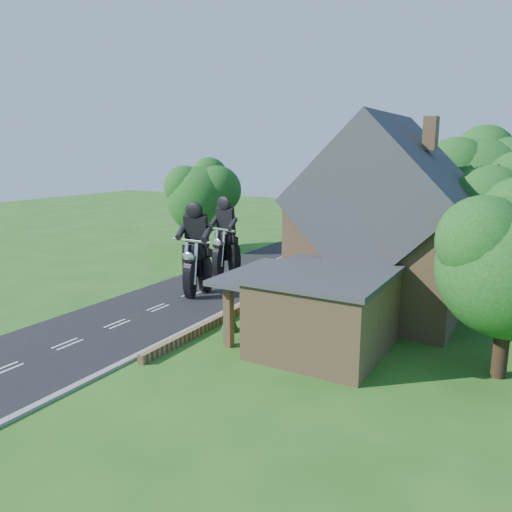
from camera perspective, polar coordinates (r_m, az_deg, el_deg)
The scene contains 17 objects.
ground at distance 27.79m, azimuth -11.15°, elevation -5.84°, with size 120.00×120.00×0.00m, color #245818.
road at distance 27.78m, azimuth -11.15°, elevation -5.82°, with size 7.00×80.00×0.02m, color black.
kerb at distance 25.61m, azimuth -4.93°, elevation -7.06°, with size 0.30×80.00×0.12m, color gray.
garden_wall at distance 29.30m, azimuth 1.73°, elevation -4.26°, with size 0.30×22.00×0.40m, color #916F49.
house at distance 27.05m, azimuth 14.45°, elevation 2.98°, with size 9.54×8.64×10.24m.
annex at distance 21.55m, azimuth 7.51°, elevation -6.04°, with size 7.05×5.94×3.44m.
tree_behind_house at distance 36.15m, azimuth 24.75°, elevation 7.46°, with size 7.81×7.20×10.08m.
tree_behind_left at distance 38.19m, azimuth 15.77°, elevation 7.54°, with size 6.94×6.40×9.16m.
tree_far_road at distance 41.95m, azimuth -5.82°, elevation 7.06°, with size 6.08×5.60×7.84m.
shrub_a at distance 23.79m, azimuth -3.05°, elevation -7.29°, with size 0.90×0.90×1.10m, color #123A17.
shrub_b at distance 25.81m, azimuth -0.01°, elevation -5.71°, with size 0.90×0.90×1.10m, color #123A17.
shrub_c at distance 27.91m, azimuth 2.57°, elevation -4.36°, with size 0.90×0.90×1.10m, color #123A17.
shrub_d at distance 32.27m, azimuth 6.67°, elevation -2.17°, with size 0.90×0.90×1.10m, color #123A17.
shrub_e at distance 34.52m, azimuth 8.33°, elevation -1.28°, with size 0.90×0.90×1.10m, color #123A17.
shrub_f at distance 36.80m, azimuth 9.78°, elevation -0.50°, with size 0.90×0.90×1.10m, color #123A17.
motorcycle_lead at distance 29.47m, azimuth -6.68°, elevation -2.97°, with size 0.45×1.78×1.66m, color black, non-canonical shape.
motorcycle_follow at distance 33.70m, azimuth -3.40°, elevation -1.03°, with size 0.44×1.76×1.64m, color black, non-canonical shape.
Camera 1 is at (17.61, -19.79, 8.40)m, focal length 35.00 mm.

